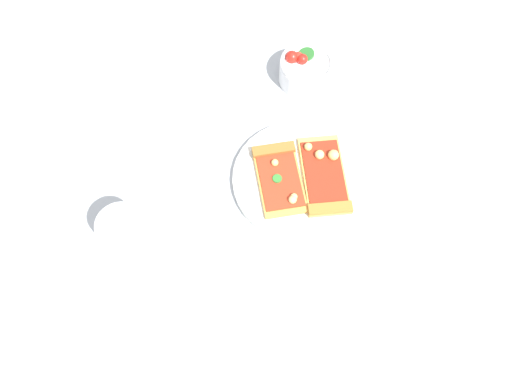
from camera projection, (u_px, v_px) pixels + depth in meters
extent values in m
plane|color=#B2B7BC|center=(263.00, 184.00, 0.92)|extent=(2.40, 2.40, 0.00)
cylinder|color=silver|center=(300.00, 180.00, 0.92)|extent=(0.25, 0.25, 0.01)
cube|color=gold|center=(280.00, 180.00, 0.90)|extent=(0.16, 0.13, 0.01)
cube|color=#A36B2D|center=(274.00, 150.00, 0.92)|extent=(0.05, 0.08, 0.02)
cube|color=red|center=(280.00, 179.00, 0.90)|extent=(0.14, 0.12, 0.00)
sphere|color=#F2D87F|center=(294.00, 197.00, 0.88)|extent=(0.01, 0.01, 0.01)
sphere|color=#EAD172|center=(275.00, 163.00, 0.91)|extent=(0.01, 0.01, 0.01)
sphere|color=#F2D87F|center=(293.00, 200.00, 0.87)|extent=(0.01, 0.01, 0.01)
cylinder|color=#388433|center=(277.00, 179.00, 0.89)|extent=(0.02, 0.02, 0.00)
cube|color=#E5B256|center=(324.00, 175.00, 0.91)|extent=(0.17, 0.15, 0.01)
cube|color=#B77A33|center=(330.00, 209.00, 0.87)|extent=(0.06, 0.08, 0.02)
cube|color=#B22D19|center=(324.00, 173.00, 0.90)|extent=(0.15, 0.13, 0.00)
sphere|color=#EAD172|center=(333.00, 155.00, 0.91)|extent=(0.02, 0.02, 0.02)
sphere|color=#EAD172|center=(309.00, 147.00, 0.92)|extent=(0.02, 0.02, 0.02)
sphere|color=#F2D87F|center=(320.00, 155.00, 0.91)|extent=(0.02, 0.02, 0.02)
cylinder|color=white|center=(306.00, 72.00, 1.00)|extent=(0.11, 0.11, 0.05)
torus|color=white|center=(307.00, 62.00, 0.98)|extent=(0.11, 0.11, 0.01)
sphere|color=red|center=(303.00, 59.00, 0.97)|extent=(0.02, 0.02, 0.02)
sphere|color=red|center=(292.00, 57.00, 0.98)|extent=(0.03, 0.03, 0.03)
sphere|color=red|center=(298.00, 57.00, 0.98)|extent=(0.02, 0.02, 0.02)
cylinder|color=#2D722D|center=(306.00, 54.00, 0.98)|extent=(0.04, 0.04, 0.01)
cylinder|color=silver|center=(128.00, 238.00, 0.81)|extent=(0.07, 0.07, 0.12)
cylinder|color=black|center=(130.00, 241.00, 0.82)|extent=(0.07, 0.07, 0.09)
cube|color=silver|center=(272.00, 315.00, 0.81)|extent=(0.15, 0.14, 0.00)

